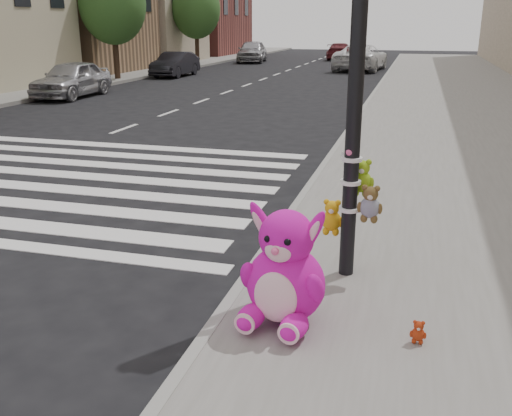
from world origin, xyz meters
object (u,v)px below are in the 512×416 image
at_px(pink_bunny, 284,275).
at_px(red_teddy, 418,332).
at_px(car_white_near, 361,57).
at_px(signal_pole, 355,129).
at_px(car_dark_far, 175,64).
at_px(car_silver_far, 72,79).

bearing_deg(pink_bunny, red_teddy, 5.47).
bearing_deg(car_white_near, signal_pole, 100.54).
relative_size(car_dark_far, car_white_near, 0.70).
bearing_deg(car_dark_far, red_teddy, -62.11).
bearing_deg(signal_pole, car_silver_far, 131.55).
bearing_deg(signal_pole, car_dark_far, 117.31).
xyz_separation_m(red_teddy, car_silver_far, (-13.18, 15.32, 0.45)).
distance_m(red_teddy, car_white_near, 31.79).
relative_size(signal_pole, red_teddy, 18.50).
relative_size(red_teddy, car_white_near, 0.04).
xyz_separation_m(signal_pole, pink_bunny, (-0.44, -1.26, -1.14)).
relative_size(pink_bunny, car_silver_far, 0.28).
distance_m(signal_pole, car_dark_far, 26.42).
distance_m(car_silver_far, car_dark_far, 9.45).
height_order(signal_pole, car_silver_far, signal_pole).
xyz_separation_m(red_teddy, car_white_near, (-3.62, 31.58, 0.53)).
xyz_separation_m(pink_bunny, car_white_near, (-2.41, 31.51, 0.17)).
distance_m(signal_pole, car_white_near, 30.40).
distance_m(pink_bunny, car_dark_far, 27.33).
xyz_separation_m(car_silver_far, car_dark_far, (0.30, 9.45, -0.06)).
xyz_separation_m(pink_bunny, car_silver_far, (-11.97, 15.26, 0.09)).
bearing_deg(pink_bunny, car_dark_far, 123.83).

